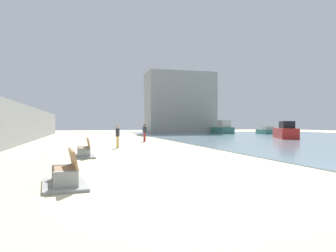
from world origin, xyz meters
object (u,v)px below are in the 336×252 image
boat_nearest (266,131)px  bench_near (65,177)px  bench_far (84,152)px  boat_distant (222,129)px  person_standing (118,135)px  person_walking (145,131)px  boat_far_right (285,132)px

boat_nearest → bench_near: bearing=-129.0°
bench_far → boat_distant: (22.67, 32.32, 0.64)m
bench_far → bench_near: bearing=-93.9°
boat_nearest → boat_distant: bearing=152.3°
person_standing → boat_nearest: size_ratio=0.34×
bench_near → person_walking: (6.07, 20.39, 0.74)m
boat_distant → boat_far_right: 17.56m
person_standing → bench_far: bearing=-112.1°
person_walking → boat_distant: boat_distant is taller
person_walking → boat_far_right: boat_far_right is taller
person_standing → person_walking: bearing=65.9°
person_standing → boat_far_right: size_ratio=0.22×
person_walking → boat_nearest: size_ratio=0.35×
boat_far_right → boat_distant: bearing=88.8°
boat_distant → boat_far_right: (-0.37, -17.56, -0.09)m
boat_distant → boat_nearest: (6.32, -3.31, -0.33)m
boat_far_right → boat_nearest: size_ratio=1.52×
boat_nearest → person_walking: bearing=-145.5°
person_standing → boat_far_right: (20.04, 9.22, -0.15)m
bench_far → boat_distant: boat_distant is taller
boat_distant → boat_nearest: size_ratio=0.96×
bench_far → person_standing: size_ratio=1.32×
person_walking → person_standing: (-3.31, -7.39, -0.04)m
boat_far_right → person_walking: bearing=-173.8°
person_walking → person_standing: 8.10m
person_standing → boat_distant: boat_distant is taller
person_standing → boat_distant: (20.41, 26.78, -0.05)m
bench_far → person_standing: (2.25, 5.54, 0.70)m
boat_nearest → bench_far: bearing=-135.0°
bench_near → boat_far_right: bearing=44.3°
bench_near → person_standing: (2.76, 13.00, 0.70)m
boat_far_right → boat_nearest: 15.74m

